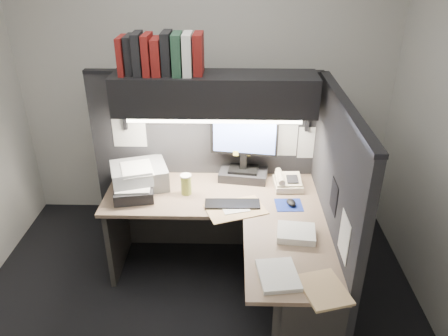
{
  "coord_description": "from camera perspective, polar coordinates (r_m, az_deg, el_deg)",
  "views": [
    {
      "loc": [
        0.27,
        -2.46,
        2.53
      ],
      "look_at": [
        0.2,
        0.51,
        0.98
      ],
      "focal_mm": 35.0,
      "sensor_mm": 36.0,
      "label": 1
    }
  ],
  "objects": [
    {
      "name": "overhead_shelf",
      "position": [
        3.37,
        -1.23,
        9.72
      ],
      "size": [
        1.55,
        0.34,
        0.3
      ],
      "primitive_type": "cube",
      "color": "black",
      "rests_on": "partition_back"
    },
    {
      "name": "coffee_cup",
      "position": [
        3.48,
        -4.98,
        -2.22
      ],
      "size": [
        0.08,
        0.08,
        0.16
      ],
      "primitive_type": "cylinder",
      "rotation": [
        0.0,
        0.0,
        0.0
      ],
      "color": "#CAD153",
      "rests_on": "desk"
    },
    {
      "name": "partition_back",
      "position": [
        3.81,
        -2.44,
        0.49
      ],
      "size": [
        1.9,
        0.06,
        1.6
      ],
      "primitive_type": "cube",
      "color": "black",
      "rests_on": "floor"
    },
    {
      "name": "pinned_papers",
      "position": [
        3.36,
        3.76,
        1.42
      ],
      "size": [
        1.76,
        1.31,
        0.51
      ],
      "color": "white",
      "rests_on": "partition_back"
    },
    {
      "name": "manila_stack",
      "position": [
        2.68,
        12.94,
        -15.22
      ],
      "size": [
        0.31,
        0.36,
        0.02
      ],
      "primitive_type": "cube",
      "rotation": [
        0.0,
        0.0,
        0.28
      ],
      "color": "tan",
      "rests_on": "desk"
    },
    {
      "name": "mouse",
      "position": [
        3.39,
        8.77,
        -4.47
      ],
      "size": [
        0.09,
        0.12,
        0.04
      ],
      "primitive_type": "ellipsoid",
      "rotation": [
        0.0,
        0.0,
        0.28
      ],
      "color": "black",
      "rests_on": "mousepad"
    },
    {
      "name": "paper_stack_a",
      "position": [
        3.06,
        9.39,
        -8.39
      ],
      "size": [
        0.28,
        0.24,
        0.05
      ],
      "primitive_type": "cube",
      "rotation": [
        0.0,
        0.0,
        -0.11
      ],
      "color": "white",
      "rests_on": "desk"
    },
    {
      "name": "partition_right",
      "position": [
        3.23,
        13.85,
        -5.76
      ],
      "size": [
        0.06,
        1.5,
        1.6
      ],
      "primitive_type": "cube",
      "color": "black",
      "rests_on": "floor"
    },
    {
      "name": "task_light_tube",
      "position": [
        3.3,
        -1.31,
        6.16
      ],
      "size": [
        1.32,
        0.04,
        0.04
      ],
      "primitive_type": "cylinder",
      "rotation": [
        0.0,
        1.57,
        0.0
      ],
      "color": "white",
      "rests_on": "overhead_shelf"
    },
    {
      "name": "mousepad",
      "position": [
        3.39,
        8.46,
        -4.81
      ],
      "size": [
        0.21,
        0.19,
        0.0
      ],
      "primitive_type": "cube",
      "rotation": [
        0.0,
        0.0,
        0.04
      ],
      "color": "navy",
      "rests_on": "desk"
    },
    {
      "name": "wall_back",
      "position": [
        4.14,
        -2.52,
        10.93
      ],
      "size": [
        3.5,
        0.04,
        2.7
      ],
      "primitive_type": "cube",
      "color": "beige",
      "rests_on": "floor"
    },
    {
      "name": "floor",
      "position": [
        3.54,
        -3.66,
        -18.22
      ],
      "size": [
        3.5,
        3.5,
        0.0
      ],
      "primitive_type": "plane",
      "color": "black",
      "rests_on": "ground"
    },
    {
      "name": "printer",
      "position": [
        3.65,
        -11.0,
        -1.01
      ],
      "size": [
        0.53,
        0.49,
        0.18
      ],
      "primitive_type": "cube",
      "rotation": [
        0.0,
        0.0,
        0.32
      ],
      "color": "gray",
      "rests_on": "desk"
    },
    {
      "name": "desk",
      "position": [
        3.23,
        3.85,
        -12.87
      ],
      "size": [
        1.7,
        1.53,
        0.73
      ],
      "color": "#7F6550",
      "rests_on": "floor"
    },
    {
      "name": "open_folder",
      "position": [
        3.31,
        1.51,
        -5.39
      ],
      "size": [
        0.51,
        0.42,
        0.01
      ],
      "primitive_type": "cube",
      "rotation": [
        0.0,
        0.0,
        0.36
      ],
      "color": "tan",
      "rests_on": "desk"
    },
    {
      "name": "paper_stack_b",
      "position": [
        2.72,
        7.09,
        -13.72
      ],
      "size": [
        0.27,
        0.32,
        0.03
      ],
      "primitive_type": "cube",
      "rotation": [
        0.0,
        0.0,
        0.14
      ],
      "color": "white",
      "rests_on": "desk"
    },
    {
      "name": "keyboard",
      "position": [
        3.35,
        1.1,
        -4.75
      ],
      "size": [
        0.42,
        0.15,
        0.02
      ],
      "primitive_type": "cube",
      "rotation": [
        0.0,
        0.0,
        0.02
      ],
      "color": "black",
      "rests_on": "desk"
    },
    {
      "name": "telephone",
      "position": [
        3.61,
        8.33,
        -1.9
      ],
      "size": [
        0.23,
        0.24,
        0.09
      ],
      "primitive_type": "cube",
      "rotation": [
        0.0,
        0.0,
        0.05
      ],
      "color": "beige",
      "rests_on": "desk"
    },
    {
      "name": "binder_row",
      "position": [
        3.33,
        -8.14,
        14.5
      ],
      "size": [
        0.61,
        0.25,
        0.31
      ],
      "color": "maroon",
      "rests_on": "overhead_shelf"
    },
    {
      "name": "monitor",
      "position": [
        3.62,
        2.59,
        1.89
      ],
      "size": [
        0.55,
        0.3,
        0.6
      ],
      "rotation": [
        0.0,
        0.0,
        -0.14
      ],
      "color": "black",
      "rests_on": "desk"
    },
    {
      "name": "notebook_stack",
      "position": [
        3.5,
        -11.67,
        -3.2
      ],
      "size": [
        0.34,
        0.31,
        0.09
      ],
      "primitive_type": "cube",
      "rotation": [
        0.0,
        0.0,
        0.19
      ],
      "color": "black",
      "rests_on": "desk"
    }
  ]
}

